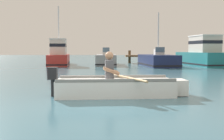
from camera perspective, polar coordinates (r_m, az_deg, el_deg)
ground_plane at (r=6.18m, az=-1.39°, el=-7.34°), size 120.00×120.00×0.00m
wooden_dock at (r=25.91m, az=16.82°, el=2.81°), size 12.54×1.64×1.18m
rowboat_with_person at (r=7.40m, az=1.14°, el=-3.45°), size 3.72×1.86×1.19m
moored_boat_red at (r=22.64m, az=-10.97°, el=2.99°), size 2.24×5.52×4.72m
moored_boat_grey at (r=22.63m, az=-1.23°, el=2.10°), size 1.76×4.97×1.42m
moored_boat_navy at (r=21.17m, az=9.44°, el=1.94°), size 2.67×5.25×4.04m
moored_boat_teal at (r=22.39m, az=18.23°, el=3.06°), size 2.88×6.04×2.34m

